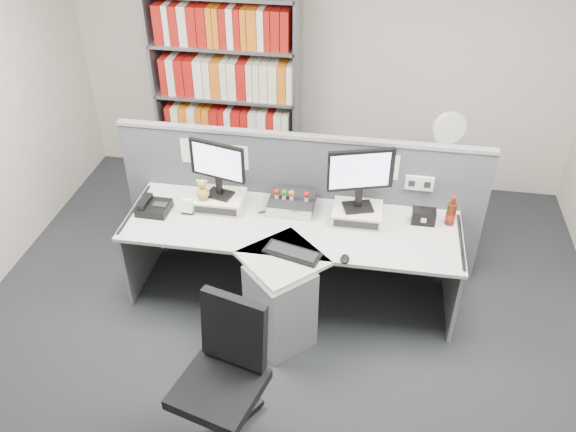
% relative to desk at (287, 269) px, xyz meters
% --- Properties ---
extents(ground, '(5.50, 5.50, 0.00)m').
position_rel_desk_xyz_m(ground, '(0.00, -0.60, -0.46)').
color(ground, '#27292E').
rests_on(ground, ground).
extents(room_shell, '(5.04, 5.54, 2.72)m').
position_rel_desk_xyz_m(room_shell, '(0.00, -0.60, 1.33)').
color(room_shell, beige).
rests_on(room_shell, ground).
extents(partition, '(3.00, 0.08, 1.27)m').
position_rel_desk_xyz_m(partition, '(0.00, 0.65, 0.19)').
color(partition, '#4F505A').
rests_on(partition, ground).
extents(desk, '(2.60, 1.20, 0.72)m').
position_rel_desk_xyz_m(desk, '(0.00, 0.00, 0.00)').
color(desk, beige).
rests_on(desk, ground).
extents(monitor_riser_left, '(0.38, 0.31, 0.10)m').
position_rel_desk_xyz_m(monitor_riser_left, '(-0.61, 0.38, 0.31)').
color(monitor_riser_left, beige).
rests_on(monitor_riser_left, desk).
extents(monitor_riser_right, '(0.38, 0.31, 0.10)m').
position_rel_desk_xyz_m(monitor_riser_right, '(0.49, 0.38, 0.31)').
color(monitor_riser_right, beige).
rests_on(monitor_riser_right, desk).
extents(monitor_left, '(0.45, 0.19, 0.47)m').
position_rel_desk_xyz_m(monitor_left, '(-0.61, 0.38, 0.64)').
color(monitor_left, black).
rests_on(monitor_left, monitor_riser_left).
extents(monitor_right, '(0.49, 0.22, 0.51)m').
position_rel_desk_xyz_m(monitor_right, '(0.49, 0.38, 0.67)').
color(monitor_right, black).
rests_on(monitor_right, monitor_riser_right).
extents(desktop_pc, '(0.36, 0.32, 0.09)m').
position_rel_desk_xyz_m(desktop_pc, '(-0.03, 0.44, 0.31)').
color(desktop_pc, black).
rests_on(desktop_pc, desk).
extents(figurines, '(0.29, 0.05, 0.09)m').
position_rel_desk_xyz_m(figurines, '(-0.05, 0.43, 0.41)').
color(figurines, beige).
rests_on(figurines, desktop_pc).
extents(keyboard, '(0.44, 0.26, 0.03)m').
position_rel_desk_xyz_m(keyboard, '(0.06, -0.13, 0.28)').
color(keyboard, black).
rests_on(keyboard, desk).
extents(mouse, '(0.07, 0.11, 0.04)m').
position_rel_desk_xyz_m(mouse, '(0.44, -0.15, 0.28)').
color(mouse, black).
rests_on(mouse, desk).
extents(desk_phone, '(0.25, 0.23, 0.11)m').
position_rel_desk_xyz_m(desk_phone, '(-1.11, 0.22, 0.30)').
color(desk_phone, black).
rests_on(desk_phone, desk).
extents(desk_calendar, '(0.10, 0.08, 0.12)m').
position_rel_desk_xyz_m(desk_calendar, '(-0.84, 0.25, 0.32)').
color(desk_calendar, black).
rests_on(desk_calendar, desk).
extents(plush_toy, '(0.10, 0.10, 0.18)m').
position_rel_desk_xyz_m(plush_toy, '(-0.72, 0.31, 0.44)').
color(plush_toy, '#B2973B').
rests_on(plush_toy, monitor_riser_left).
extents(speaker, '(0.18, 0.10, 0.12)m').
position_rel_desk_xyz_m(speaker, '(1.00, 0.41, 0.32)').
color(speaker, black).
rests_on(speaker, desk).
extents(cola_bottle, '(0.08, 0.08, 0.25)m').
position_rel_desk_xyz_m(cola_bottle, '(1.20, 0.43, 0.36)').
color(cola_bottle, '#3F190A').
rests_on(cola_bottle, desk).
extents(shelving_unit, '(1.41, 0.40, 2.00)m').
position_rel_desk_xyz_m(shelving_unit, '(-0.90, 1.85, 0.52)').
color(shelving_unit, slate).
rests_on(shelving_unit, ground).
extents(filing_cabinet, '(0.45, 0.61, 0.70)m').
position_rel_desk_xyz_m(filing_cabinet, '(1.20, 1.40, -0.11)').
color(filing_cabinet, slate).
rests_on(filing_cabinet, ground).
extents(desk_fan, '(0.30, 0.19, 0.51)m').
position_rel_desk_xyz_m(desk_fan, '(1.20, 1.40, 0.57)').
color(desk_fan, white).
rests_on(desk_fan, filing_cabinet).
extents(office_chair, '(0.68, 0.68, 1.03)m').
position_rel_desk_xyz_m(office_chair, '(-0.19, -1.13, 0.09)').
color(office_chair, silver).
rests_on(office_chair, ground).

